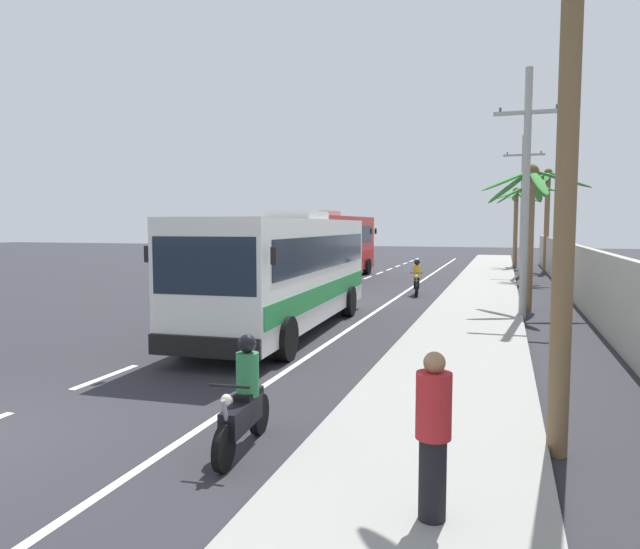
% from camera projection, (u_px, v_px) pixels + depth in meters
% --- Properties ---
extents(sidewalk_kerb, '(3.20, 90.00, 0.14)m').
position_uv_depth(sidewalk_kerb, '(464.00, 338.00, 15.60)').
color(sidewalk_kerb, gray).
rests_on(sidewalk_kerb, ground).
extents(lane_markings, '(3.53, 71.00, 0.01)m').
position_uv_depth(lane_markings, '(341.00, 309.00, 21.47)').
color(lane_markings, white).
rests_on(lane_markings, ground).
extents(boundary_wall, '(0.24, 60.00, 2.32)m').
position_uv_depth(boundary_wall, '(598.00, 288.00, 18.15)').
color(boundary_wall, '#9E998E').
rests_on(boundary_wall, ground).
extents(coach_bus_foreground, '(3.30, 10.68, 3.57)m').
position_uv_depth(coach_bus_foreground, '(285.00, 268.00, 16.98)').
color(coach_bus_foreground, silver).
rests_on(coach_bus_foreground, ground).
extents(coach_bus_far_lane, '(3.26, 10.71, 3.92)m').
position_uv_depth(coach_bus_far_lane, '(329.00, 244.00, 33.40)').
color(coach_bus_far_lane, red).
rests_on(coach_bus_far_lane, ground).
extents(motorcycle_beside_bus, '(0.56, 1.96, 1.60)m').
position_uv_depth(motorcycle_beside_bus, '(417.00, 281.00, 25.78)').
color(motorcycle_beside_bus, black).
rests_on(motorcycle_beside_bus, ground).
extents(motorcycle_trailing, '(0.56, 1.96, 1.60)m').
position_uv_depth(motorcycle_trailing, '(244.00, 403.00, 7.98)').
color(motorcycle_trailing, black).
rests_on(motorcycle_trailing, ground).
extents(pedestrian_near_kerb, '(0.36, 0.36, 1.73)m').
position_uv_depth(pedestrian_near_kerb, '(433.00, 432.00, 5.77)').
color(pedestrian_near_kerb, black).
rests_on(pedestrian_near_kerb, sidewalk_kerb).
extents(utility_pole_mid, '(2.17, 0.24, 8.22)m').
position_uv_depth(utility_pole_mid, '(526.00, 190.00, 18.93)').
color(utility_pole_mid, '#9E9E99').
rests_on(utility_pole_mid, ground).
extents(utility_pole_far, '(2.41, 0.24, 8.56)m').
position_uv_depth(utility_pole_far, '(523.00, 203.00, 35.11)').
color(utility_pole_far, '#9E9E99').
rests_on(utility_pole_far, ground).
extents(palm_nearest, '(2.79, 2.75, 5.61)m').
position_uv_depth(palm_nearest, '(529.00, 212.00, 31.71)').
color(palm_nearest, brown).
rests_on(palm_nearest, ground).
extents(palm_second, '(3.06, 3.31, 5.89)m').
position_uv_depth(palm_second, '(516.00, 209.00, 42.02)').
color(palm_second, brown).
rests_on(palm_second, ground).
extents(palm_third, '(3.90, 3.87, 5.33)m').
position_uv_depth(palm_third, '(530.00, 208.00, 20.86)').
color(palm_third, brown).
rests_on(palm_third, ground).
extents(palm_fourth, '(3.61, 3.65, 7.64)m').
position_uv_depth(palm_fourth, '(574.00, 39.00, 7.34)').
color(palm_fourth, brown).
rests_on(palm_fourth, ground).
extents(palm_farthest, '(3.50, 3.59, 6.98)m').
position_uv_depth(palm_farthest, '(547.00, 200.00, 39.25)').
color(palm_farthest, brown).
rests_on(palm_farthest, ground).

